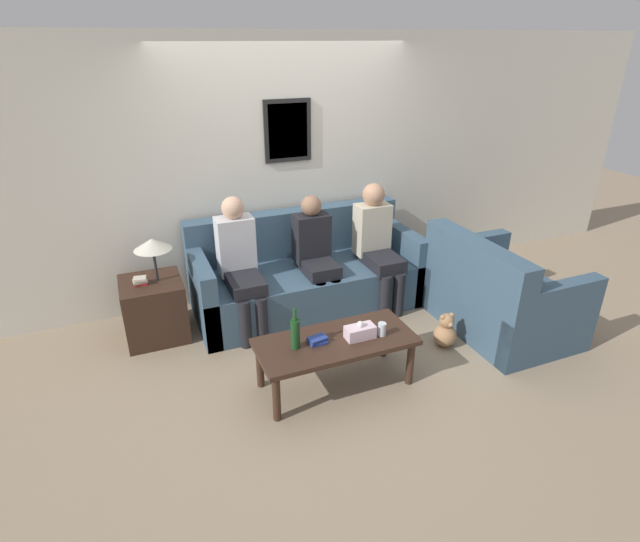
% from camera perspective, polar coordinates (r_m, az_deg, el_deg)
% --- Properties ---
extents(ground_plane, '(16.00, 16.00, 0.00)m').
position_cam_1_polar(ground_plane, '(4.79, 0.84, -6.76)').
color(ground_plane, gray).
extents(wall_back, '(9.00, 0.08, 2.60)m').
position_cam_1_polar(wall_back, '(5.19, -3.74, 11.43)').
color(wall_back, silver).
rests_on(wall_back, ground_plane).
extents(couch_main, '(2.26, 0.94, 0.93)m').
position_cam_1_polar(couch_main, '(5.09, -1.62, -0.61)').
color(couch_main, '#385166').
rests_on(couch_main, ground_plane).
extents(couch_side, '(0.94, 1.29, 0.93)m').
position_cam_1_polar(couch_side, '(4.96, 19.72, -2.90)').
color(couch_side, '#385166').
rests_on(couch_side, ground_plane).
extents(coffee_table, '(1.23, 0.54, 0.42)m').
position_cam_1_polar(coffee_table, '(3.90, 1.80, -8.52)').
color(coffee_table, '#382319').
rests_on(coffee_table, ground_plane).
extents(side_table_with_lamp, '(0.54, 0.54, 0.96)m').
position_cam_1_polar(side_table_with_lamp, '(4.79, -18.42, -3.73)').
color(side_table_with_lamp, '#382319').
rests_on(side_table_with_lamp, ground_plane).
extents(wine_bottle, '(0.07, 0.07, 0.34)m').
position_cam_1_polar(wine_bottle, '(3.72, -2.85, -7.08)').
color(wine_bottle, '#19421E').
rests_on(wine_bottle, coffee_table).
extents(drinking_glass, '(0.07, 0.07, 0.11)m').
position_cam_1_polar(drinking_glass, '(3.93, 7.09, -6.61)').
color(drinking_glass, silver).
rests_on(drinking_glass, coffee_table).
extents(book_stack, '(0.15, 0.12, 0.05)m').
position_cam_1_polar(book_stack, '(3.82, -0.29, -7.90)').
color(book_stack, navy).
rests_on(book_stack, coffee_table).
extents(tissue_box, '(0.23, 0.12, 0.15)m').
position_cam_1_polar(tissue_box, '(3.88, 4.60, -6.93)').
color(tissue_box, silver).
rests_on(tissue_box, coffee_table).
extents(person_left, '(0.34, 0.66, 1.25)m').
position_cam_1_polar(person_left, '(4.62, -9.13, 1.10)').
color(person_left, black).
rests_on(person_left, ground_plane).
extents(person_middle, '(0.34, 0.58, 1.18)m').
position_cam_1_polar(person_middle, '(4.84, -0.49, 2.21)').
color(person_middle, black).
rests_on(person_middle, ground_plane).
extents(person_right, '(0.34, 0.64, 1.24)m').
position_cam_1_polar(person_right, '(5.03, 6.57, 3.39)').
color(person_right, black).
rests_on(person_right, ground_plane).
extents(teddy_bear, '(0.21, 0.21, 0.32)m').
position_cam_1_polar(teddy_bear, '(4.63, 14.13, -6.76)').
color(teddy_bear, '#A87A51').
rests_on(teddy_bear, ground_plane).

